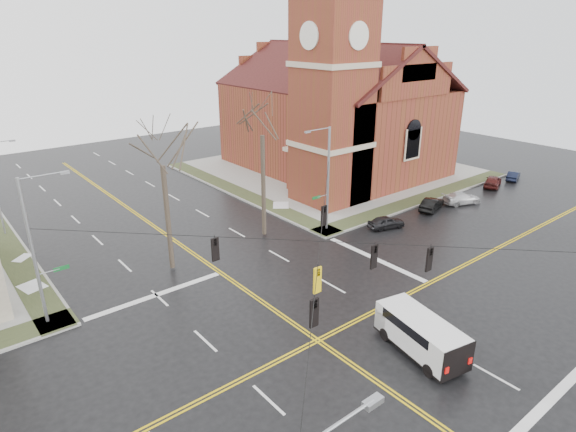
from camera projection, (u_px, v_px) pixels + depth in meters
ground at (318, 340)px, 27.38m from camera, size 120.00×120.00×0.00m
sidewalks at (318, 339)px, 27.35m from camera, size 80.00×80.00×0.17m
road_markings at (318, 340)px, 27.38m from camera, size 100.00×100.00×0.01m
church at (333, 102)px, 56.77m from camera, size 24.28×27.48×27.50m
signal_pole_ne at (327, 176)px, 40.54m from camera, size 2.75×0.22×9.00m
signal_pole_nw at (36, 248)px, 27.28m from camera, size 2.75×0.22×9.00m
span_wires at (320, 241)px, 25.12m from camera, size 23.02×23.02×0.03m
traffic_signals at (329, 259)px, 24.91m from camera, size 8.21×8.26×1.30m
cargo_van at (418, 331)px, 26.16m from camera, size 3.14×5.75×2.07m
parked_car_a at (386, 222)px, 42.61m from camera, size 3.59×2.26×1.14m
parked_car_b at (432, 204)px, 46.85m from camera, size 3.93×2.30×1.22m
parked_car_c at (462, 198)px, 48.56m from camera, size 4.37×2.87×1.18m
parked_car_d at (493, 181)px, 53.79m from camera, size 4.16×2.86×1.31m
parked_car_e at (513, 176)px, 56.24m from camera, size 3.41×2.10×1.06m
tree_nw_near at (162, 159)px, 32.49m from camera, size 4.00×4.00×11.58m
tree_ne at (262, 128)px, 37.95m from camera, size 4.00×4.00×12.77m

